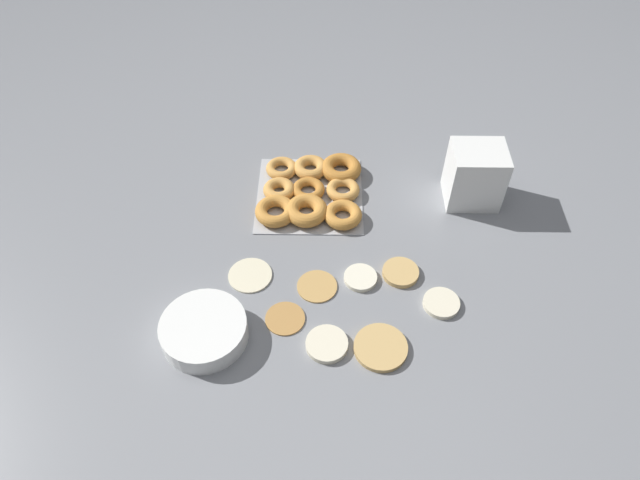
{
  "coord_description": "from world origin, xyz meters",
  "views": [
    {
      "loc": [
        0.02,
        0.85,
        1.1
      ],
      "look_at": [
        0.03,
        -0.07,
        0.04
      ],
      "focal_mm": 32.0,
      "sensor_mm": 36.0,
      "label": 1
    }
  ],
  "objects_px": {
    "pancake_0": "(317,286)",
    "pancake_1": "(381,347)",
    "pancake_7": "(360,278)",
    "pancake_2": "(401,274)",
    "container_stack": "(475,175)",
    "pancake_3": "(250,275)",
    "pancake_5": "(285,318)",
    "pancake_6": "(441,303)",
    "donut_tray": "(311,192)",
    "pancake_4": "(327,344)",
    "batter_bowl": "(204,330)"
  },
  "relations": [
    {
      "from": "pancake_5",
      "to": "pancake_6",
      "type": "distance_m",
      "value": 0.36
    },
    {
      "from": "pancake_3",
      "to": "batter_bowl",
      "type": "xyz_separation_m",
      "value": [
        0.08,
        0.17,
        0.02
      ]
    },
    {
      "from": "pancake_1",
      "to": "pancake_2",
      "type": "relative_size",
      "value": 1.34
    },
    {
      "from": "pancake_0",
      "to": "pancake_6",
      "type": "bearing_deg",
      "value": 170.62
    },
    {
      "from": "pancake_1",
      "to": "pancake_6",
      "type": "relative_size",
      "value": 1.39
    },
    {
      "from": "pancake_6",
      "to": "batter_bowl",
      "type": "bearing_deg",
      "value": 9.85
    },
    {
      "from": "pancake_3",
      "to": "pancake_0",
      "type": "bearing_deg",
      "value": 169.26
    },
    {
      "from": "pancake_0",
      "to": "donut_tray",
      "type": "height_order",
      "value": "donut_tray"
    },
    {
      "from": "pancake_3",
      "to": "pancake_4",
      "type": "distance_m",
      "value": 0.27
    },
    {
      "from": "pancake_0",
      "to": "pancake_1",
      "type": "distance_m",
      "value": 0.22
    },
    {
      "from": "pancake_4",
      "to": "pancake_6",
      "type": "bearing_deg",
      "value": -156.9
    },
    {
      "from": "container_stack",
      "to": "pancake_6",
      "type": "bearing_deg",
      "value": 71.22
    },
    {
      "from": "pancake_1",
      "to": "pancake_7",
      "type": "distance_m",
      "value": 0.19
    },
    {
      "from": "pancake_5",
      "to": "pancake_7",
      "type": "xyz_separation_m",
      "value": [
        -0.18,
        -0.12,
        0.0
      ]
    },
    {
      "from": "pancake_2",
      "to": "pancake_7",
      "type": "distance_m",
      "value": 0.1
    },
    {
      "from": "pancake_2",
      "to": "batter_bowl",
      "type": "bearing_deg",
      "value": 21.68
    },
    {
      "from": "pancake_1",
      "to": "container_stack",
      "type": "xyz_separation_m",
      "value": [
        -0.27,
        -0.48,
        0.08
      ]
    },
    {
      "from": "pancake_6",
      "to": "pancake_2",
      "type": "bearing_deg",
      "value": -44.23
    },
    {
      "from": "pancake_7",
      "to": "pancake_0",
      "type": "bearing_deg",
      "value": 12.84
    },
    {
      "from": "pancake_1",
      "to": "pancake_5",
      "type": "bearing_deg",
      "value": -19.33
    },
    {
      "from": "pancake_0",
      "to": "pancake_7",
      "type": "relative_size",
      "value": 1.2
    },
    {
      "from": "pancake_2",
      "to": "pancake_7",
      "type": "bearing_deg",
      "value": 7.96
    },
    {
      "from": "pancake_3",
      "to": "pancake_5",
      "type": "relative_size",
      "value": 1.16
    },
    {
      "from": "pancake_1",
      "to": "pancake_3",
      "type": "relative_size",
      "value": 1.12
    },
    {
      "from": "pancake_7",
      "to": "batter_bowl",
      "type": "bearing_deg",
      "value": 25.16
    },
    {
      "from": "pancake_6",
      "to": "donut_tray",
      "type": "xyz_separation_m",
      "value": [
        0.31,
        -0.36,
        0.01
      ]
    },
    {
      "from": "pancake_0",
      "to": "pancake_2",
      "type": "bearing_deg",
      "value": -169.51
    },
    {
      "from": "pancake_1",
      "to": "pancake_6",
      "type": "height_order",
      "value": "same"
    },
    {
      "from": "pancake_4",
      "to": "container_stack",
      "type": "distance_m",
      "value": 0.61
    },
    {
      "from": "pancake_0",
      "to": "pancake_4",
      "type": "distance_m",
      "value": 0.16
    },
    {
      "from": "pancake_6",
      "to": "batter_bowl",
      "type": "distance_m",
      "value": 0.54
    },
    {
      "from": "pancake_2",
      "to": "container_stack",
      "type": "relative_size",
      "value": 0.54
    },
    {
      "from": "donut_tray",
      "to": "batter_bowl",
      "type": "xyz_separation_m",
      "value": [
        0.23,
        0.45,
        0.01
      ]
    },
    {
      "from": "pancake_3",
      "to": "pancake_5",
      "type": "xyz_separation_m",
      "value": [
        -0.09,
        0.12,
        -0.0
      ]
    },
    {
      "from": "pancake_3",
      "to": "pancake_6",
      "type": "height_order",
      "value": "pancake_6"
    },
    {
      "from": "pancake_0",
      "to": "pancake_3",
      "type": "relative_size",
      "value": 0.91
    },
    {
      "from": "pancake_0",
      "to": "donut_tray",
      "type": "relative_size",
      "value": 0.33
    },
    {
      "from": "pancake_1",
      "to": "pancake_4",
      "type": "relative_size",
      "value": 1.27
    },
    {
      "from": "pancake_5",
      "to": "pancake_6",
      "type": "height_order",
      "value": "pancake_6"
    },
    {
      "from": "pancake_0",
      "to": "container_stack",
      "type": "xyz_separation_m",
      "value": [
        -0.41,
        -0.31,
        0.08
      ]
    },
    {
      "from": "pancake_7",
      "to": "pancake_1",
      "type": "bearing_deg",
      "value": 101.23
    },
    {
      "from": "pancake_0",
      "to": "pancake_6",
      "type": "distance_m",
      "value": 0.29
    },
    {
      "from": "pancake_2",
      "to": "pancake_4",
      "type": "height_order",
      "value": "same"
    },
    {
      "from": "batter_bowl",
      "to": "container_stack",
      "type": "xyz_separation_m",
      "value": [
        -0.66,
        -0.45,
        0.06
      ]
    },
    {
      "from": "pancake_2",
      "to": "donut_tray",
      "type": "xyz_separation_m",
      "value": [
        0.22,
        -0.27,
        0.01
      ]
    },
    {
      "from": "pancake_1",
      "to": "donut_tray",
      "type": "height_order",
      "value": "donut_tray"
    },
    {
      "from": "pancake_3",
      "to": "pancake_7",
      "type": "height_order",
      "value": "pancake_7"
    },
    {
      "from": "pancake_3",
      "to": "pancake_5",
      "type": "height_order",
      "value": "same"
    },
    {
      "from": "container_stack",
      "to": "pancake_1",
      "type": "bearing_deg",
      "value": 60.55
    },
    {
      "from": "pancake_2",
      "to": "pancake_5",
      "type": "height_order",
      "value": "pancake_2"
    }
  ]
}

